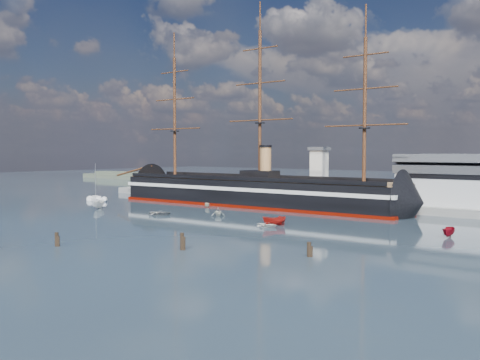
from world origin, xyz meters
The scene contains 16 objects.
ground centered at (0.00, 40.00, 0.00)m, with size 600.00×600.00×0.00m, color #202730.
quay centered at (10.00, 76.00, 0.00)m, with size 180.00×18.00×2.00m, color slate.
quay_tower centered at (3.00, 73.00, 9.75)m, with size 5.00×5.00×15.00m.
shoreline centered at (-139.23, 135.00, 1.45)m, with size 120.00×10.00×4.00m.
warship centered at (-12.66, 60.00, 4.04)m, with size 112.99×17.55×53.94m.
sailboat centered at (-58.61, 40.87, 0.76)m, with size 7.76×4.55×11.94m.
motorboat_a centered at (-39.95, 27.48, 0.00)m, with size 6.99×2.56×2.79m, color white.
motorboat_b centered at (-15.63, 27.36, 0.00)m, with size 3.42×1.37×1.60m, color gray.
motorboat_c centered at (17.23, 29.01, 0.00)m, with size 6.31×2.31×2.52m, color #A0150F.
motorboat_d centered at (-3.36, 34.95, 0.00)m, with size 6.07×2.63×2.23m, color beige.
motorboat_e centered at (17.09, 26.73, 0.00)m, with size 2.87×1.15×1.34m, color white.
motorboat_f centered at (50.93, 36.20, 0.00)m, with size 5.77×2.12×2.31m, color maroon.
motorboat_g centered at (-18.39, 48.00, 0.00)m, with size 4.01×1.47×1.60m, color beige.
piling_near_mid centered at (2.38, -13.22, 0.00)m, with size 0.64×0.64×3.02m, color black.
piling_near_right centered at (21.14, -2.84, 0.00)m, with size 0.64×0.64×3.45m, color black.
piling_far_right centered at (39.94, 4.88, 0.00)m, with size 0.64×0.64×2.92m, color black.
Camera 1 is at (80.42, -63.81, 15.79)m, focal length 40.00 mm.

